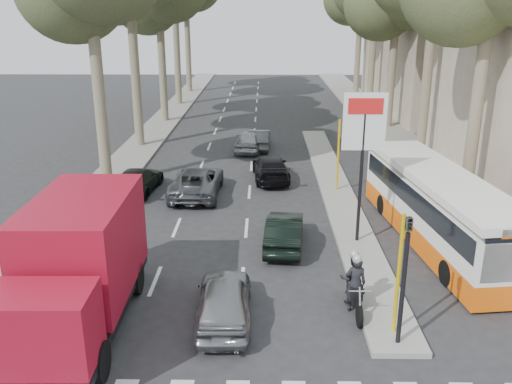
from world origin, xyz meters
TOP-DOWN VIEW (x-y plane):
  - ground at (0.00, 0.00)m, footprint 120.00×120.00m
  - sidewalk_right at (8.60, 25.00)m, footprint 3.20×70.00m
  - median_left at (-8.00, 28.00)m, footprint 2.40×64.00m
  - traffic_island at (3.25, 11.00)m, footprint 1.50×26.00m
  - building_far at (15.50, 34.00)m, footprint 11.00×20.00m
  - billboard at (3.25, 5.00)m, footprint 1.50×12.10m
  - traffic_light_island at (3.25, -1.50)m, footprint 0.16×0.41m
  - silver_hatchback at (-1.31, -0.27)m, footprint 1.62×3.80m
  - dark_hatchback at (0.54, 4.74)m, footprint 1.61×3.79m
  - queue_car_a at (-3.35, 10.54)m, footprint 2.28×4.79m
  - queue_car_b at (0.13, 13.00)m, footprint 2.04×4.32m
  - queue_car_c at (-1.17, 18.87)m, footprint 1.73×3.87m
  - queue_car_d at (-0.50, 19.52)m, footprint 1.45×3.70m
  - queue_car_e at (-6.20, 10.86)m, footprint 2.03×4.21m
  - red_truck at (-5.17, -0.52)m, footprint 2.59×6.54m
  - city_bus at (6.20, 5.23)m, footprint 3.39×10.42m
  - motorcycle at (2.39, 0.43)m, footprint 0.77×2.14m
  - pedestrian_near at (7.20, 3.64)m, footprint 0.65×1.07m
  - pedestrian_far at (7.87, 9.00)m, footprint 1.07×0.54m

SIDE VIEW (x-z plane):
  - ground at x=0.00m, z-range 0.00..0.00m
  - sidewalk_right at x=8.60m, z-range 0.00..0.12m
  - median_left at x=-8.00m, z-range 0.00..0.12m
  - traffic_island at x=3.25m, z-range 0.00..0.16m
  - queue_car_e at x=-6.20m, z-range 0.00..1.18m
  - queue_car_d at x=-0.50m, z-range 0.00..1.20m
  - dark_hatchback at x=0.54m, z-range 0.00..1.22m
  - queue_car_b at x=0.13m, z-range 0.00..1.22m
  - silver_hatchback at x=-1.31m, z-range 0.00..1.28m
  - queue_car_c at x=-1.17m, z-range 0.00..1.29m
  - queue_car_a at x=-3.35m, z-range 0.00..1.32m
  - motorcycle at x=2.39m, z-range -0.08..1.74m
  - pedestrian_far at x=7.87m, z-range 0.12..1.72m
  - pedestrian_near at x=7.20m, z-range 0.12..1.83m
  - city_bus at x=6.20m, z-range 0.07..2.77m
  - red_truck at x=-5.17m, z-range 0.10..3.57m
  - traffic_light_island at x=3.25m, z-range 0.69..4.29m
  - billboard at x=3.25m, z-range 0.90..6.50m
  - building_far at x=15.50m, z-range 0.00..16.00m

